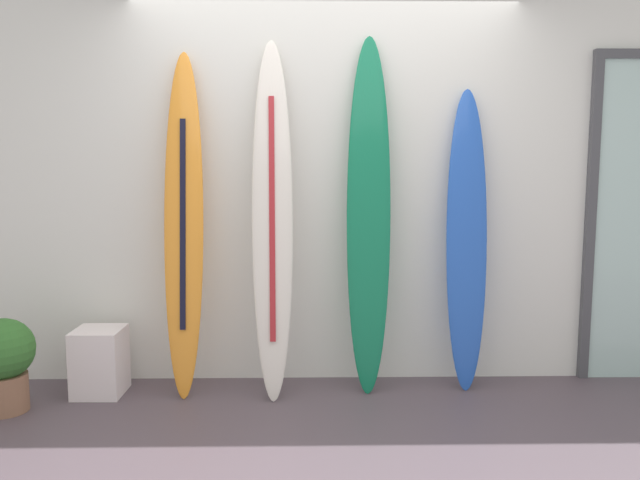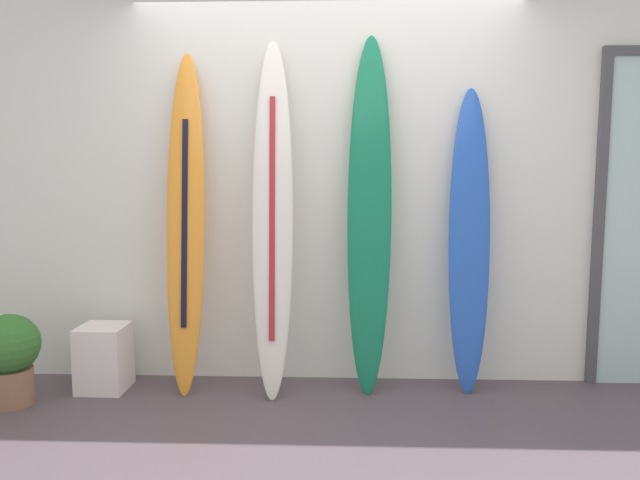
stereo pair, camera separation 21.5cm
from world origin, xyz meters
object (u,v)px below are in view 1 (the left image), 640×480
display_block_left (100,361)px  surfboard_sunset (184,224)px  surfboard_emerald (369,217)px  surfboard_cobalt (467,242)px  surfboard_ivory (272,220)px  potted_plant (3,360)px

display_block_left → surfboard_sunset: bearing=5.0°
surfboard_emerald → surfboard_cobalt: bearing=1.7°
surfboard_ivory → surfboard_cobalt: 1.26m
surfboard_cobalt → surfboard_sunset: bearing=-178.1°
surfboard_cobalt → surfboard_ivory: bearing=-176.3°
surfboard_ivory → potted_plant: 1.79m
surfboard_emerald → display_block_left: (-1.72, -0.09, -0.91)m
surfboard_cobalt → display_block_left: bearing=-177.4°
surfboard_emerald → potted_plant: (-2.18, -0.37, -0.81)m
surfboard_ivory → display_block_left: 1.43m
surfboard_cobalt → potted_plant: surfboard_cobalt is taller
surfboard_emerald → potted_plant: 2.36m
surfboard_cobalt → display_block_left: surfboard_cobalt is taller
surfboard_ivory → surfboard_cobalt: surfboard_ivory is taller
surfboard_ivory → potted_plant: (-1.57, -0.30, -0.80)m
potted_plant → surfboard_sunset: bearing=17.8°
display_block_left → potted_plant: potted_plant is taller
surfboard_ivory → surfboard_emerald: (0.61, 0.06, 0.01)m
surfboard_cobalt → display_block_left: 2.47m
surfboard_sunset → display_block_left: bearing=-175.0°
surfboard_ivory → surfboard_cobalt: size_ratio=1.16×
surfboard_sunset → display_block_left: (-0.55, -0.05, -0.88)m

